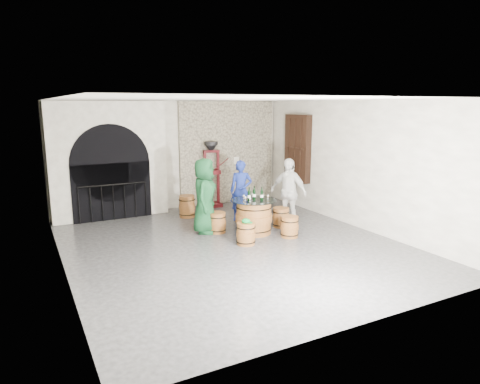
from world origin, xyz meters
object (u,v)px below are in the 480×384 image
side_barrel (187,206)px  person_green (204,196)px  barrel_stool_near_right (290,227)px  corking_press (212,169)px  person_blue (241,191)px  barrel_table (254,217)px  wine_bottle_right (254,194)px  barrel_stool_near_left (246,234)px  barrel_stool_left (217,223)px  barrel_stool_right (281,217)px  barrel_stool_far (244,214)px  wine_bottle_center (262,195)px  wine_bottle_left (249,195)px  person_white (288,192)px

side_barrel → person_green: bearing=-94.7°
barrel_stool_near_right → corking_press: bearing=95.7°
barrel_stool_near_right → person_blue: (-0.32, 1.87, 0.57)m
barrel_table → wine_bottle_right: 0.55m
barrel_table → barrel_stool_near_left: barrel_table is taller
barrel_table → person_blue: person_blue is taller
barrel_stool_near_right → side_barrel: (-1.50, 2.86, 0.06)m
barrel_stool_left → person_green: bearing=149.1°
barrel_stool_near_right → person_blue: size_ratio=0.31×
person_blue → corking_press: 1.85m
person_green → barrel_stool_left: bearing=-86.0°
barrel_stool_right → person_blue: (-0.60, 1.06, 0.57)m
barrel_table → person_blue: 1.30m
person_blue → barrel_stool_near_left: bearing=-82.6°
barrel_table → person_blue: (0.28, 1.20, 0.40)m
barrel_stool_near_right → side_barrel: side_barrel is taller
barrel_stool_near_left → corking_press: corking_press is taller
barrel_stool_far → barrel_stool_near_left: bearing=-117.0°
barrel_stool_far → side_barrel: bearing=129.9°
person_green → person_blue: (1.31, 0.59, -0.10)m
barrel_stool_far → corking_press: 2.33m
barrel_stool_far → person_green: size_ratio=0.27×
person_blue → wine_bottle_center: person_blue is taller
person_blue → wine_bottle_center: bearing=-63.3°
side_barrel → corking_press: 1.64m
wine_bottle_right → person_green: bearing=152.2°
person_green → side_barrel: person_green is taller
barrel_stool_far → side_barrel: side_barrel is taller
barrel_stool_near_right → wine_bottle_left: bearing=137.8°
barrel_stool_near_right → wine_bottle_right: 1.16m
barrel_stool_near_left → barrel_stool_far: bearing=63.0°
barrel_stool_near_left → wine_bottle_right: 1.20m
wine_bottle_left → wine_bottle_center: bearing=-19.0°
person_white → corking_press: corking_press is taller
barrel_stool_far → person_white: bearing=-37.1°
barrel_stool_near_right → barrel_stool_near_left: bearing=-179.5°
barrel_stool_far → barrel_stool_near_left: size_ratio=1.00×
person_green → person_white: size_ratio=1.04×
barrel_stool_left → person_green: size_ratio=0.27×
wine_bottle_left → corking_press: corking_press is taller
barrel_stool_far → barrel_stool_near_left: (-0.79, -1.55, 0.00)m
wine_bottle_right → corking_press: bearing=86.3°
barrel_stool_near_right → person_white: size_ratio=0.29×
corking_press → barrel_stool_far: bearing=-87.4°
person_green → wine_bottle_center: bearing=-86.3°
barrel_stool_near_right → wine_bottle_left: wine_bottle_left is taller
person_white → wine_bottle_center: 1.00m
barrel_stool_right → barrel_stool_left: bearing=169.2°
barrel_stool_near_left → wine_bottle_left: (0.45, 0.68, 0.71)m
barrel_stool_far → wine_bottle_center: wine_bottle_center is taller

